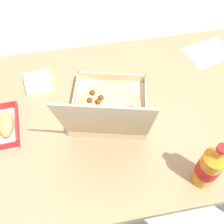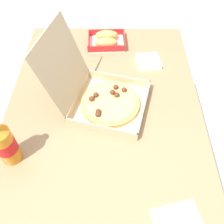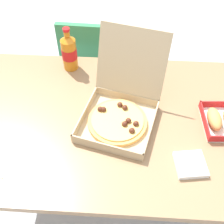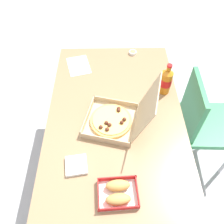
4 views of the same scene
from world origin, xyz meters
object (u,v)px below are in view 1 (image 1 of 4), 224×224
paper_menu (208,52)px  cola_bottle (209,167)px  pizza_box_open (109,107)px  napkin_pile (38,82)px

paper_menu → cola_bottle: bearing=50.9°
pizza_box_open → cola_bottle: 0.41m
cola_bottle → paper_menu: cola_bottle is taller
cola_bottle → paper_menu: size_ratio=1.07×
napkin_pile → cola_bottle: bearing=134.7°
pizza_box_open → cola_bottle: bearing=129.2°
cola_bottle → paper_menu: (-0.27, -0.58, -0.09)m
pizza_box_open → cola_bottle: size_ratio=1.98×
napkin_pile → pizza_box_open: bearing=141.2°
pizza_box_open → napkin_pile: bearing=-38.8°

